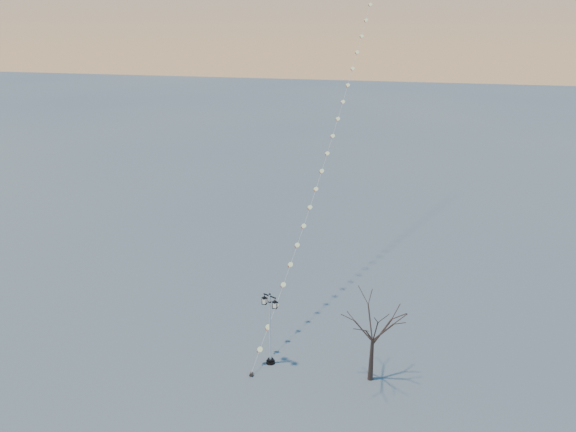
% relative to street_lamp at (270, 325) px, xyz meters
% --- Properties ---
extents(ground, '(300.00, 300.00, 0.00)m').
position_rel_street_lamp_xyz_m(ground, '(-0.49, -2.22, -2.39)').
color(ground, '#5C5F5D').
rests_on(ground, ground).
extents(street_lamp, '(1.03, 0.67, 4.32)m').
position_rel_street_lamp_xyz_m(street_lamp, '(0.00, 0.00, 0.00)').
color(street_lamp, black).
rests_on(street_lamp, ground).
extents(bare_tree, '(2.71, 2.71, 4.50)m').
position_rel_street_lamp_xyz_m(bare_tree, '(5.48, -0.14, 0.73)').
color(bare_tree, '#32221C').
rests_on(bare_tree, ground).
extents(kite_train, '(5.12, 33.51, 30.02)m').
position_rel_street_lamp_xyz_m(kite_train, '(1.58, 15.10, 12.52)').
color(kite_train, '#2D201A').
rests_on(kite_train, ground).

